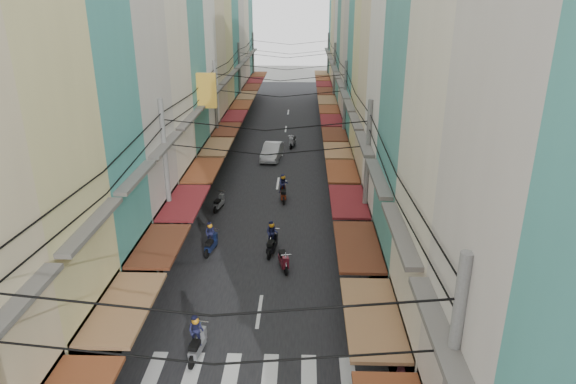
% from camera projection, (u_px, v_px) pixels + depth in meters
% --- Properties ---
extents(ground, '(160.00, 160.00, 0.00)m').
position_uv_depth(ground, '(263.00, 287.00, 23.85)').
color(ground, slate).
rests_on(ground, ground).
extents(road, '(10.00, 80.00, 0.02)m').
position_uv_depth(road, '(282.00, 159.00, 42.50)').
color(road, black).
rests_on(road, ground).
extents(sidewalk_left, '(3.00, 80.00, 0.06)m').
position_uv_depth(sidewalk_left, '(204.00, 158.00, 42.69)').
color(sidewalk_left, gray).
rests_on(sidewalk_left, ground).
extents(sidewalk_right, '(3.00, 80.00, 0.06)m').
position_uv_depth(sidewalk_right, '(360.00, 159.00, 42.31)').
color(sidewalk_right, gray).
rests_on(sidewalk_right, ground).
extents(crosswalk, '(7.55, 2.40, 0.01)m').
position_uv_depth(crosswalk, '(250.00, 376.00, 18.25)').
color(crosswalk, silver).
rests_on(crosswalk, ground).
extents(building_row_left, '(7.80, 67.67, 23.70)m').
position_uv_depth(building_row_left, '(166.00, 39.00, 36.02)').
color(building_row_left, silver).
rests_on(building_row_left, ground).
extents(building_row_right, '(7.80, 68.98, 22.59)m').
position_uv_depth(building_row_right, '(393.00, 46.00, 35.58)').
color(building_row_right, teal).
rests_on(building_row_right, ground).
extents(utility_poles, '(10.20, 66.13, 8.20)m').
position_uv_depth(utility_poles, '(278.00, 89.00, 35.49)').
color(utility_poles, slate).
rests_on(utility_poles, ground).
extents(white_car, '(4.79, 2.30, 1.63)m').
position_uv_depth(white_car, '(272.00, 159.00, 42.47)').
color(white_car, silver).
rests_on(white_car, ground).
extents(bicycle, '(1.93, 1.34, 1.24)m').
position_uv_depth(bicycle, '(405.00, 261.00, 26.21)').
color(bicycle, black).
rests_on(bicycle, ground).
extents(moving_scooters, '(4.69, 30.36, 1.84)m').
position_uv_depth(moving_scooters, '(257.00, 224.00, 29.11)').
color(moving_scooters, black).
rests_on(moving_scooters, ground).
extents(parked_scooters, '(12.69, 14.97, 0.99)m').
position_uv_depth(parked_scooters, '(357.00, 323.00, 20.42)').
color(parked_scooters, black).
rests_on(parked_scooters, ground).
extents(pedestrians, '(12.03, 23.68, 2.19)m').
position_uv_depth(pedestrians, '(169.00, 256.00, 24.52)').
color(pedestrians, '#2B212C').
rests_on(pedestrians, ground).
extents(market_umbrella, '(2.31, 2.31, 2.43)m').
position_uv_depth(market_umbrella, '(435.00, 366.00, 15.60)').
color(market_umbrella, '#B2B2B7').
rests_on(market_umbrella, ground).
extents(traffic_sign, '(0.10, 0.59, 2.69)m').
position_uv_depth(traffic_sign, '(411.00, 302.00, 19.24)').
color(traffic_sign, slate).
rests_on(traffic_sign, ground).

